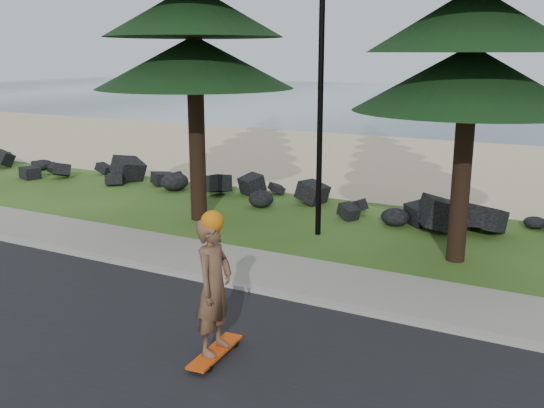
# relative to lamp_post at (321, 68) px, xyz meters

# --- Properties ---
(ground) EXTENTS (160.00, 160.00, 0.00)m
(ground) POSITION_rel_lamp_post_xyz_m (0.00, -3.20, -4.13)
(ground) COLOR #2C4716
(ground) RESTS_ON ground
(road) EXTENTS (160.00, 7.00, 0.02)m
(road) POSITION_rel_lamp_post_xyz_m (0.00, -7.70, -4.12)
(road) COLOR black
(road) RESTS_ON ground
(kerb) EXTENTS (160.00, 0.20, 0.10)m
(kerb) POSITION_rel_lamp_post_xyz_m (0.00, -4.10, -4.08)
(kerb) COLOR #9C968D
(kerb) RESTS_ON ground
(sidewalk) EXTENTS (160.00, 2.00, 0.08)m
(sidewalk) POSITION_rel_lamp_post_xyz_m (0.00, -3.00, -4.09)
(sidewalk) COLOR gray
(sidewalk) RESTS_ON ground
(beach_sand) EXTENTS (160.00, 15.00, 0.01)m
(beach_sand) POSITION_rel_lamp_post_xyz_m (0.00, 11.30, -4.13)
(beach_sand) COLOR beige
(beach_sand) RESTS_ON ground
(ocean) EXTENTS (160.00, 58.00, 0.01)m
(ocean) POSITION_rel_lamp_post_xyz_m (0.00, 47.80, -4.13)
(ocean) COLOR #335063
(ocean) RESTS_ON ground
(seawall_boulders) EXTENTS (60.00, 2.40, 1.10)m
(seawall_boulders) POSITION_rel_lamp_post_xyz_m (0.00, 2.40, -4.13)
(seawall_boulders) COLOR black
(seawall_boulders) RESTS_ON ground
(lamp_post) EXTENTS (0.25, 0.14, 8.14)m
(lamp_post) POSITION_rel_lamp_post_xyz_m (0.00, 0.00, 0.00)
(lamp_post) COLOR black
(lamp_post) RESTS_ON ground
(skateboarder) EXTENTS (0.54, 1.25, 2.29)m
(skateboarder) POSITION_rel_lamp_post_xyz_m (1.24, -6.65, -2.99)
(skateboarder) COLOR #CF430C
(skateboarder) RESTS_ON ground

